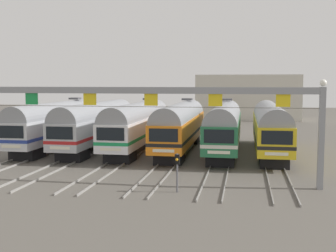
# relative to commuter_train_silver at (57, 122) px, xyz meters

# --- Properties ---
(ground_plane) EXTENTS (160.00, 160.00, 0.00)m
(ground_plane) POSITION_rel_commuter_train_silver_xyz_m (10.71, 0.00, -2.69)
(ground_plane) COLOR #5B564F
(track_bed) EXTENTS (22.92, 70.00, 0.15)m
(track_bed) POSITION_rel_commuter_train_silver_xyz_m (10.71, 17.00, -2.61)
(track_bed) COLOR gray
(track_bed) RESTS_ON ground
(commuter_train_silver) EXTENTS (2.88, 18.06, 5.05)m
(commuter_train_silver) POSITION_rel_commuter_train_silver_xyz_m (0.00, 0.00, 0.00)
(commuter_train_silver) COLOR silver
(commuter_train_silver) RESTS_ON ground
(commuter_train_stainless) EXTENTS (2.88, 18.06, 4.77)m
(commuter_train_stainless) POSITION_rel_commuter_train_silver_xyz_m (4.28, -0.00, -0.00)
(commuter_train_stainless) COLOR #B2B5BA
(commuter_train_stainless) RESTS_ON ground
(commuter_train_white) EXTENTS (2.88, 18.06, 5.05)m
(commuter_train_white) POSITION_rel_commuter_train_silver_xyz_m (8.57, 0.00, 0.00)
(commuter_train_white) COLOR white
(commuter_train_white) RESTS_ON ground
(commuter_train_orange) EXTENTS (2.88, 18.06, 5.05)m
(commuter_train_orange) POSITION_rel_commuter_train_silver_xyz_m (12.85, 0.00, 0.00)
(commuter_train_orange) COLOR orange
(commuter_train_orange) RESTS_ON ground
(commuter_train_green) EXTENTS (2.88, 18.06, 5.05)m
(commuter_train_green) POSITION_rel_commuter_train_silver_xyz_m (17.13, 0.00, 0.00)
(commuter_train_green) COLOR #236B42
(commuter_train_green) RESTS_ON ground
(commuter_train_yellow) EXTENTS (2.88, 18.06, 4.77)m
(commuter_train_yellow) POSITION_rel_commuter_train_silver_xyz_m (21.42, -0.00, -0.00)
(commuter_train_yellow) COLOR gold
(commuter_train_yellow) RESTS_ON ground
(catenary_gantry) EXTENTS (26.66, 0.44, 6.97)m
(catenary_gantry) POSITION_rel_commuter_train_silver_xyz_m (10.71, -13.50, 2.68)
(catenary_gantry) COLOR gray
(catenary_gantry) RESTS_ON ground
(yard_signal_mast) EXTENTS (0.28, 0.35, 2.42)m
(yard_signal_mast) POSITION_rel_commuter_train_silver_xyz_m (14.99, -15.85, -0.99)
(yard_signal_mast) COLOR #59595E
(yard_signal_mast) RESTS_ON ground
(maintenance_building) EXTENTS (18.47, 10.00, 8.10)m
(maintenance_building) POSITION_rel_commuter_train_silver_xyz_m (19.49, 40.50, 1.36)
(maintenance_building) COLOR beige
(maintenance_building) RESTS_ON ground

